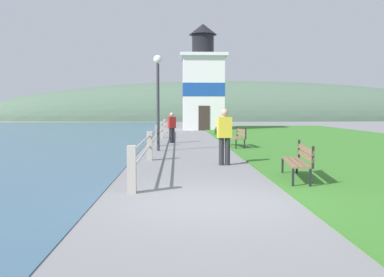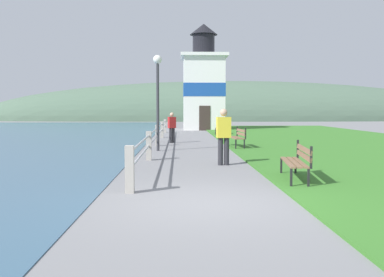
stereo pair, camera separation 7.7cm
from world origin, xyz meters
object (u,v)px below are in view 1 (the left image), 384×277
park_bench_near (299,159)px  person_strolling (172,126)px  lighthouse (203,86)px  park_bench_far (220,127)px  park_bench_midway (238,136)px  person_by_railing (225,135)px  lamp_post (158,85)px

park_bench_near → person_strolling: person_strolling is taller
lighthouse → park_bench_far: bearing=-84.7°
park_bench_near → park_bench_midway: (-0.22, 8.79, -0.00)m
person_by_railing → park_bench_near: bearing=-161.2°
park_bench_near → person_strolling: 12.25m
park_bench_far → person_by_railing: (-1.39, -15.47, 0.41)m
lighthouse → person_strolling: lighthouse is taller
park_bench_near → park_bench_midway: bearing=-81.3°
park_bench_near → lamp_post: size_ratio=0.51×
person_by_railing → lamp_post: lamp_post is taller
lighthouse → person_strolling: size_ratio=5.64×
person_by_railing → lamp_post: size_ratio=0.44×
person_by_railing → park_bench_midway: bearing=-18.9°
park_bench_near → person_strolling: (-3.21, 11.82, 0.31)m
park_bench_midway → lamp_post: bearing=13.2°
lighthouse → person_strolling: (-2.44, -14.18, -2.84)m
park_bench_far → lamp_post: lamp_post is taller
park_bench_near → person_by_railing: size_ratio=1.16×
park_bench_midway → person_strolling: size_ratio=1.14×
park_bench_near → lighthouse: 26.20m
park_bench_near → park_bench_midway: 8.79m
park_bench_near → lighthouse: lighthouse is taller
park_bench_far → person_strolling: (-3.13, -6.72, 0.31)m
park_bench_far → lamp_post: bearing=79.0°
park_bench_midway → park_bench_far: size_ratio=1.07×
park_bench_near → park_bench_far: same height
park_bench_near → park_bench_midway: size_ratio=1.14×
park_bench_near → person_strolling: size_ratio=1.30×
lamp_post → park_bench_midway: bearing=17.6°
lighthouse → lamp_post: bearing=-99.2°
park_bench_far → person_strolling: size_ratio=1.06×
person_by_railing → lamp_post: bearing=19.4°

